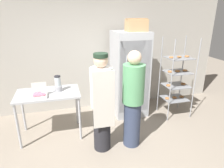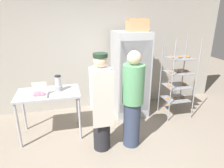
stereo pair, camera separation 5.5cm
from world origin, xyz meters
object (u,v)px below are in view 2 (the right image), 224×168
at_px(baking_rack, 178,79).
at_px(person_baker, 101,103).
at_px(refrigerator, 130,74).
at_px(donut_box, 39,94).
at_px(person_customer, 133,100).
at_px(cardboard_storage_box, 137,25).
at_px(blender_pitcher, 58,84).

xyz_separation_m(baking_rack, person_baker, (-1.87, -0.79, 0.00)).
distance_m(refrigerator, donut_box, 2.00).
distance_m(baking_rack, person_customer, 1.56).
xyz_separation_m(person_baker, person_customer, (0.53, -0.02, -0.01)).
bearing_deg(cardboard_storage_box, blender_pitcher, -166.90).
relative_size(refrigerator, cardboard_storage_box, 4.37).
height_order(blender_pitcher, cardboard_storage_box, cardboard_storage_box).
bearing_deg(donut_box, refrigerator, 20.62).
relative_size(baking_rack, person_customer, 1.04).
height_order(donut_box, cardboard_storage_box, cardboard_storage_box).
relative_size(refrigerator, baking_rack, 1.06).
relative_size(blender_pitcher, cardboard_storage_box, 0.68).
relative_size(donut_box, person_baker, 0.15).
bearing_deg(refrigerator, person_customer, -106.83).
relative_size(blender_pitcher, person_customer, 0.17).
height_order(baking_rack, blender_pitcher, baking_rack).
xyz_separation_m(donut_box, blender_pitcher, (0.32, 0.23, 0.08)).
distance_m(donut_box, blender_pitcher, 0.40).
bearing_deg(cardboard_storage_box, refrigerator, 132.14).
distance_m(baking_rack, cardboard_storage_box, 1.47).
distance_m(person_baker, person_customer, 0.53).
relative_size(cardboard_storage_box, person_baker, 0.26).
bearing_deg(person_customer, donut_box, 162.51).
relative_size(refrigerator, blender_pitcher, 6.48).
relative_size(refrigerator, donut_box, 7.55).
height_order(refrigerator, blender_pitcher, refrigerator).
relative_size(refrigerator, person_customer, 1.11).
xyz_separation_m(refrigerator, person_baker, (-0.89, -1.17, -0.07)).
height_order(baking_rack, donut_box, baking_rack).
height_order(cardboard_storage_box, person_baker, cardboard_storage_box).
bearing_deg(person_customer, baking_rack, 31.28).
bearing_deg(cardboard_storage_box, donut_box, -162.70).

